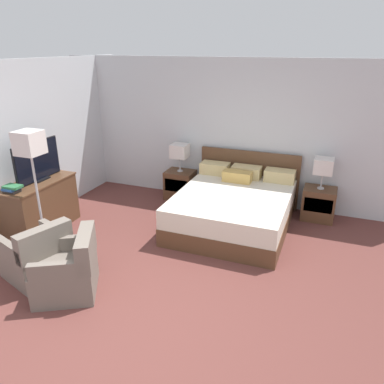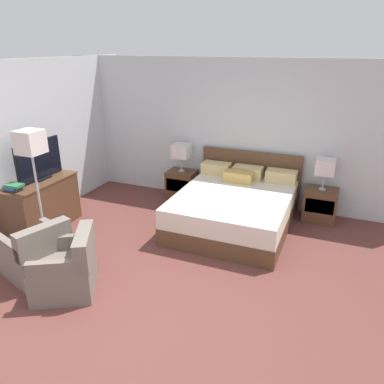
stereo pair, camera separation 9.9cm
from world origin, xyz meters
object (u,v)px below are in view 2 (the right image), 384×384
object	(u,v)px
table_lamp_right	(325,167)
book_blue_cover	(13,187)
nightstand_left	(182,185)
floor_lamp	(31,151)
table_lamp_left	(182,151)
dresser	(41,204)
armchair_companion	(67,269)
armchair_by_window	(38,255)
tv	(39,161)
nightstand_right	(320,205)
book_small_top	(14,185)
book_red_cover	(13,189)
bed	(235,208)

from	to	relation	value
table_lamp_right	book_blue_cover	distance (m)	4.74
nightstand_left	floor_lamp	size ratio (longest dim) A/B	0.32
table_lamp_left	dresser	size ratio (longest dim) A/B	0.43
armchair_companion	dresser	bearing A→B (deg)	141.22
table_lamp_left	armchair_by_window	size ratio (longest dim) A/B	0.60
armchair_by_window	floor_lamp	size ratio (longest dim) A/B	0.51
floor_lamp	tv	bearing A→B (deg)	129.50
nightstand_right	table_lamp_left	bearing A→B (deg)	179.97
book_small_top	tv	bearing A→B (deg)	90.83
table_lamp_right	tv	distance (m)	4.47
armchair_by_window	table_lamp_right	bearing A→B (deg)	43.85
table_lamp_right	tv	bearing A→B (deg)	-154.89
book_red_cover	bed	bearing A→B (deg)	30.96
book_blue_cover	nightstand_right	bearing A→B (deg)	30.88
table_lamp_right	book_red_cover	xyz separation A→B (m)	(-4.07, -2.44, -0.11)
tv	armchair_companion	distance (m)	2.09
bed	book_small_top	world-z (taller)	bed
book_red_cover	armchair_companion	size ratio (longest dim) A/B	0.24
book_red_cover	armchair_by_window	distance (m)	1.21
book_red_cover	dresser	bearing A→B (deg)	87.69
nightstand_left	armchair_companion	xyz separation A→B (m)	(-0.09, -3.16, 0.01)
nightstand_right	floor_lamp	bearing A→B (deg)	-145.67
book_red_cover	armchair_companion	xyz separation A→B (m)	(1.47, -0.72, -0.54)
dresser	table_lamp_left	bearing A→B (deg)	52.22
bed	floor_lamp	world-z (taller)	floor_lamp
tv	book_blue_cover	world-z (taller)	tv
armchair_by_window	tv	bearing A→B (deg)	128.01
nightstand_left	nightstand_right	world-z (taller)	same
tv	book_blue_cover	size ratio (longest dim) A/B	4.51
dresser	floor_lamp	distance (m)	1.21
armchair_companion	book_red_cover	bearing A→B (deg)	153.88
book_blue_cover	armchair_companion	world-z (taller)	book_blue_cover
book_small_top	table_lamp_left	bearing A→B (deg)	57.84
book_small_top	armchair_by_window	bearing A→B (deg)	-34.20
bed	table_lamp_right	xyz separation A→B (m)	(1.26, 0.75, 0.62)
tv	nightstand_left	bearing A→B (deg)	50.93
book_small_top	nightstand_right	bearing A→B (deg)	31.07
bed	table_lamp_left	size ratio (longest dim) A/B	4.01
nightstand_left	book_blue_cover	distance (m)	2.95
book_blue_cover	armchair_by_window	world-z (taller)	book_blue_cover
armchair_by_window	nightstand_right	bearing A→B (deg)	43.83
floor_lamp	nightstand_right	bearing A→B (deg)	34.33
table_lamp_right	floor_lamp	world-z (taller)	floor_lamp
book_red_cover	floor_lamp	size ratio (longest dim) A/B	0.13
nightstand_right	armchair_companion	world-z (taller)	armchair_companion
book_blue_cover	armchair_by_window	distance (m)	1.23
tv	floor_lamp	size ratio (longest dim) A/B	0.52
nightstand_right	tv	world-z (taller)	tv
nightstand_right	table_lamp_right	distance (m)	0.66
table_lamp_right	floor_lamp	xyz separation A→B (m)	(-3.59, -2.45, 0.51)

